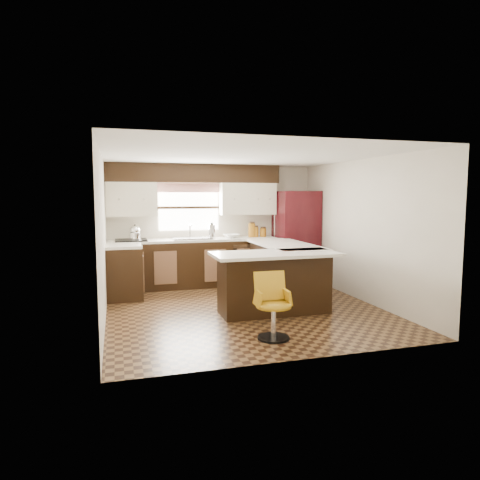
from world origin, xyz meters
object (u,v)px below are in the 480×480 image
object	(u,v)px
peninsula_return	(274,284)
refrigerator	(296,236)
peninsula_long	(282,271)
bar_chair	(274,306)

from	to	relation	value
peninsula_return	refrigerator	bearing A→B (deg)	59.15
peninsula_long	bar_chair	distance (m)	2.30
peninsula_return	bar_chair	size ratio (longest dim) A/B	1.99
refrigerator	bar_chair	distance (m)	3.76
peninsula_long	refrigerator	world-z (taller)	refrigerator
peninsula_long	refrigerator	distance (m)	1.52
peninsula_return	bar_chair	world-z (taller)	peninsula_return
peninsula_long	peninsula_return	distance (m)	1.11
peninsula_return	refrigerator	distance (m)	2.59
peninsula_return	refrigerator	size ratio (longest dim) A/B	0.88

